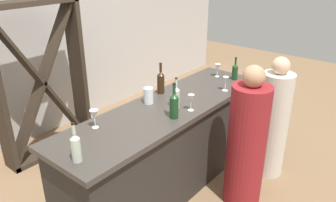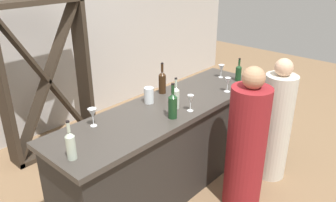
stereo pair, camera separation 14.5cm
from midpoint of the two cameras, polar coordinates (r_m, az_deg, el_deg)
The scene contains 16 objects.
ground_plane at distance 3.85m, azimuth 1.11°, elevation -14.23°, with size 12.00×12.00×0.00m, color #846647.
back_wall at distance 4.87m, azimuth -19.02°, elevation 11.00°, with size 8.00×0.10×2.80m, color #BCB7B2.
bar_counter at distance 3.57m, azimuth 1.17°, elevation -7.95°, with size 2.59×0.73×0.99m.
wine_rack at distance 4.34m, azimuth -19.07°, elevation 3.39°, with size 1.13×0.28×1.91m.
wine_bottle_leftmost_clear_pale at distance 2.53m, azimuth -14.64°, elevation -7.20°, with size 0.07×0.07×0.31m.
wine_bottle_second_left_olive_green at distance 3.04m, azimuth 2.16°, elevation -0.69°, with size 0.08×0.08×0.34m.
wine_bottle_center_clear_pale at distance 3.24m, azimuth 2.61°, elevation 0.72°, with size 0.07×0.07×0.31m.
wine_bottle_second_right_amber_brown at distance 3.60m, azimuth 0.17°, elevation 3.30°, with size 0.08×0.08×0.34m.
wine_bottle_rightmost_olive_green at distance 4.07m, azimuth 12.89°, elevation 4.78°, with size 0.07×0.07×0.27m.
wine_glass_near_left at distance 3.19m, azimuth 5.15°, elevation 0.23°, with size 0.06×0.06×0.16m.
wine_glass_near_center at distance 3.70m, azimuth 11.22°, elevation 3.21°, with size 0.07×0.07×0.16m.
wine_glass_near_right at distance 4.13m, azimuth 10.04°, elevation 5.45°, with size 0.07×0.07×0.16m.
wine_glass_far_left at distance 2.96m, azimuth -11.35°, elevation -2.10°, with size 0.08×0.08×0.17m.
water_pitcher at distance 3.37m, azimuth -2.04°, elevation 0.97°, with size 0.10×0.10×0.16m.
person_left_guest at distance 3.37m, azimuth 14.36°, elevation -7.37°, with size 0.43×0.43×1.47m.
person_center_guest at distance 3.91m, azimuth 18.82°, elevation -3.87°, with size 0.44×0.44×1.40m.
Camera 2 is at (-2.25, -2.04, 2.38)m, focal length 35.87 mm.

